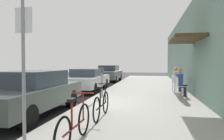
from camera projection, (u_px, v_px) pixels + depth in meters
ground_plane at (82, 106)px, 7.90m from camera, size 60.00×60.00×0.00m
sidewalk_slab at (143, 98)px, 9.45m from camera, size 4.50×32.00×0.12m
building_facade at (200, 47)px, 8.92m from camera, size 1.40×32.00×4.65m
parked_car_0 at (31, 92)px, 6.49m from camera, size 1.80×4.40×1.38m
parked_car_1 at (87, 79)px, 12.16m from camera, size 1.80×4.40×1.30m
parked_car_2 at (109, 73)px, 18.36m from camera, size 1.80×4.40×1.45m
parking_meter at (102, 80)px, 9.17m from camera, size 0.12×0.10×1.32m
street_sign at (24, 62)px, 3.62m from camera, size 0.32×0.06×2.60m
bicycle_0 at (75, 125)px, 3.81m from camera, size 0.46×1.71×0.90m
bicycle_1 at (102, 105)px, 5.72m from camera, size 0.46×1.71×0.90m
cafe_chair_0 at (180, 85)px, 9.39m from camera, size 0.49×0.49×0.87m
seated_patron_0 at (181, 81)px, 9.38m from camera, size 0.46×0.40×1.29m
cafe_chair_1 at (177, 83)px, 10.29m from camera, size 0.47×0.47×0.87m
cafe_chair_2 at (175, 82)px, 11.02m from camera, size 0.49×0.49×0.87m
seated_patron_2 at (177, 79)px, 11.01m from camera, size 0.46×0.40×1.29m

